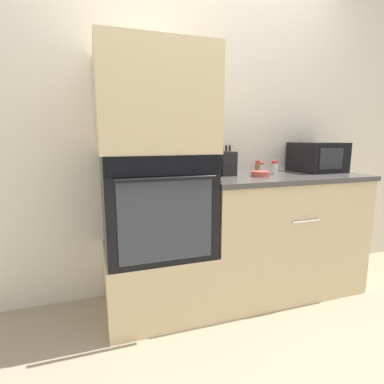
# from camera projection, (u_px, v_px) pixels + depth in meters

# --- Properties ---
(ground_plane) EXTENTS (12.00, 12.00, 0.00)m
(ground_plane) POSITION_uv_depth(u_px,v_px,m) (220.00, 324.00, 1.96)
(ground_plane) COLOR gray
(wall_back) EXTENTS (8.00, 0.05, 2.50)m
(wall_back) POSITION_uv_depth(u_px,v_px,m) (190.00, 131.00, 2.32)
(wall_back) COLOR beige
(wall_back) RESTS_ON ground_plane
(oven_cabinet_base) EXTENTS (0.70, 0.60, 0.45)m
(oven_cabinet_base) POSITION_uv_depth(u_px,v_px,m) (158.00, 280.00, 2.09)
(oven_cabinet_base) COLOR beige
(oven_cabinet_base) RESTS_ON ground_plane
(wall_oven) EXTENTS (0.67, 0.64, 0.66)m
(wall_oven) POSITION_uv_depth(u_px,v_px,m) (156.00, 203.00, 1.99)
(wall_oven) COLOR black
(wall_oven) RESTS_ON oven_cabinet_base
(oven_cabinet_upper) EXTENTS (0.70, 0.60, 0.63)m
(oven_cabinet_upper) POSITION_uv_depth(u_px,v_px,m) (154.00, 102.00, 1.88)
(oven_cabinet_upper) COLOR beige
(oven_cabinet_upper) RESTS_ON wall_oven
(counter_unit) EXTENTS (1.26, 0.63, 0.92)m
(counter_unit) POSITION_uv_depth(u_px,v_px,m) (278.00, 233.00, 2.35)
(counter_unit) COLOR beige
(counter_unit) RESTS_ON ground_plane
(microwave) EXTENTS (0.35, 0.36, 0.24)m
(microwave) POSITION_uv_depth(u_px,v_px,m) (317.00, 157.00, 2.45)
(microwave) COLOR black
(microwave) RESTS_ON counter_unit
(knife_block) EXTENTS (0.11, 0.16, 0.22)m
(knife_block) POSITION_uv_depth(u_px,v_px,m) (226.00, 163.00, 2.21)
(knife_block) COLOR black
(knife_block) RESTS_ON counter_unit
(bowl) EXTENTS (0.13, 0.13, 0.04)m
(bowl) POSITION_uv_depth(u_px,v_px,m) (260.00, 174.00, 2.16)
(bowl) COLOR #B24C42
(bowl) RESTS_ON counter_unit
(condiment_jar_near) EXTENTS (0.04, 0.04, 0.10)m
(condiment_jar_near) POSITION_uv_depth(u_px,v_px,m) (257.00, 167.00, 2.32)
(condiment_jar_near) COLOR brown
(condiment_jar_near) RESTS_ON counter_unit
(condiment_jar_mid) EXTENTS (0.06, 0.06, 0.07)m
(condiment_jar_mid) POSITION_uv_depth(u_px,v_px,m) (261.00, 167.00, 2.48)
(condiment_jar_mid) COLOR silver
(condiment_jar_mid) RESTS_ON counter_unit
(condiment_jar_far) EXTENTS (0.06, 0.06, 0.06)m
(condiment_jar_far) POSITION_uv_depth(u_px,v_px,m) (274.00, 167.00, 2.49)
(condiment_jar_far) COLOR silver
(condiment_jar_far) RESTS_ON counter_unit
(condiment_jar_back) EXTENTS (0.04, 0.04, 0.10)m
(condiment_jar_back) POSITION_uv_depth(u_px,v_px,m) (275.00, 168.00, 2.27)
(condiment_jar_back) COLOR silver
(condiment_jar_back) RESTS_ON counter_unit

